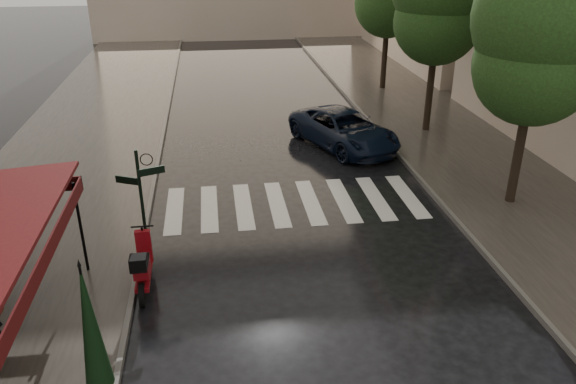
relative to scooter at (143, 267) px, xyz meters
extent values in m
plane|color=black|center=(1.20, -1.90, -0.61)|extent=(120.00, 120.00, 0.00)
cube|color=#38332D|center=(-3.30, 10.10, -0.55)|extent=(6.00, 60.00, 0.12)
cube|color=#38332D|center=(11.45, 10.10, -0.55)|extent=(5.50, 60.00, 0.12)
cube|color=#595651|center=(-0.25, 10.10, -0.53)|extent=(0.12, 60.00, 0.16)
cube|color=#595651|center=(8.65, 10.10, -0.53)|extent=(0.12, 60.00, 0.16)
cube|color=silver|center=(0.50, 4.10, -0.60)|extent=(0.50, 3.20, 0.01)
cube|color=silver|center=(1.55, 4.10, -0.60)|extent=(0.50, 3.20, 0.01)
cube|color=silver|center=(2.60, 4.10, -0.60)|extent=(0.50, 3.20, 0.01)
cube|color=silver|center=(3.65, 4.10, -0.60)|extent=(0.50, 3.20, 0.01)
cube|color=silver|center=(4.70, 4.10, -0.60)|extent=(0.50, 3.20, 0.01)
cube|color=silver|center=(5.75, 4.10, -0.60)|extent=(0.50, 3.20, 0.01)
cube|color=silver|center=(6.80, 4.10, -0.60)|extent=(0.50, 3.20, 0.01)
cube|color=silver|center=(7.85, 4.10, -0.60)|extent=(0.50, 3.20, 0.01)
cube|color=#42090D|center=(-1.32, -2.40, 1.74)|extent=(0.04, 7.00, 0.35)
cylinder|color=black|center=(-1.45, 0.85, 0.69)|extent=(0.07, 0.07, 2.35)
cylinder|color=black|center=(0.00, 1.10, 0.94)|extent=(0.08, 0.08, 3.10)
cube|color=black|center=(0.30, 1.10, 1.94)|extent=(0.62, 0.26, 0.18)
cube|color=black|center=(-0.28, 1.10, 1.74)|extent=(0.56, 0.29, 0.18)
cylinder|color=black|center=(10.80, 3.10, 1.64)|extent=(0.28, 0.28, 4.26)
sphere|color=#1B3212|center=(10.80, 3.10, 3.69)|extent=(3.40, 3.40, 3.40)
sphere|color=#1B3212|center=(10.80, 3.10, 4.99)|extent=(3.80, 3.80, 3.80)
cylinder|color=black|center=(10.70, 10.10, 1.75)|extent=(0.28, 0.28, 4.48)
sphere|color=#1B3212|center=(10.70, 10.10, 3.91)|extent=(3.40, 3.40, 3.40)
cylinder|color=black|center=(10.90, 17.10, 1.70)|extent=(0.28, 0.28, 4.37)
sphere|color=#1B3212|center=(10.90, 17.10, 3.80)|extent=(3.40, 3.40, 3.40)
cylinder|color=black|center=(0.01, -0.65, -0.33)|extent=(0.12, 0.55, 0.55)
cylinder|color=black|center=(-0.01, 0.79, -0.33)|extent=(0.12, 0.55, 0.55)
cube|color=maroon|center=(0.00, 0.10, -0.24)|extent=(0.34, 1.50, 0.11)
cube|color=maroon|center=(0.00, -0.19, 0.11)|extent=(0.35, 0.64, 0.32)
cube|color=maroon|center=(-0.01, 0.62, 0.20)|extent=(0.37, 0.14, 0.86)
cylinder|color=black|center=(-0.01, 0.73, 0.68)|extent=(0.53, 0.05, 0.04)
cube|color=black|center=(0.01, -0.61, 0.48)|extent=(0.37, 0.35, 0.32)
imported|color=black|center=(6.85, 8.86, 0.10)|extent=(4.13, 5.60, 1.42)
cylinder|color=black|center=(-0.45, -3.40, 0.89)|extent=(0.05, 0.05, 2.65)
cone|color=black|center=(-0.45, -3.40, 1.02)|extent=(0.50, 0.50, 2.51)
camera|label=1|loc=(1.82, -11.46, 7.09)|focal=35.00mm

